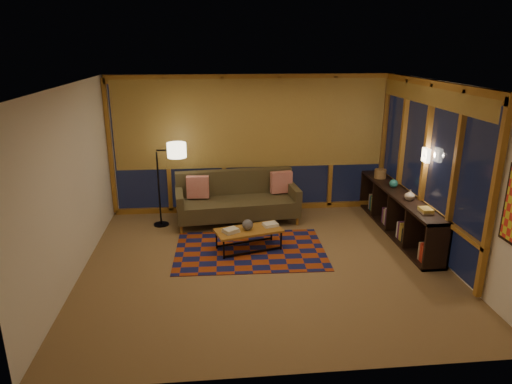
{
  "coord_description": "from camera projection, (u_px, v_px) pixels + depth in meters",
  "views": [
    {
      "loc": [
        -0.76,
        -6.32,
        3.23
      ],
      "look_at": [
        -0.11,
        0.34,
        1.06
      ],
      "focal_mm": 32.0,
      "sensor_mm": 36.0,
      "label": 1
    }
  ],
  "objects": [
    {
      "name": "floor",
      "position": [
        265.0,
        263.0,
        7.04
      ],
      "size": [
        5.5,
        5.0,
        0.01
      ],
      "primitive_type": "cube",
      "color": "#8E6A48",
      "rests_on": "ground"
    },
    {
      "name": "ceiling",
      "position": [
        266.0,
        85.0,
        6.21
      ],
      "size": [
        5.5,
        5.0,
        0.01
      ],
      "primitive_type": "cube",
      "color": "silver",
      "rests_on": "walls"
    },
    {
      "name": "walls",
      "position": [
        266.0,
        180.0,
        6.63
      ],
      "size": [
        5.51,
        5.01,
        2.7
      ],
      "color": "white",
      "rests_on": "floor"
    },
    {
      "name": "window_wall_back",
      "position": [
        251.0,
        145.0,
        8.93
      ],
      "size": [
        5.3,
        0.16,
        2.6
      ],
      "primitive_type": null,
      "color": "#A3671F",
      "rests_on": "walls"
    },
    {
      "name": "window_wall_right",
      "position": [
        424.0,
        165.0,
        7.45
      ],
      "size": [
        0.16,
        3.7,
        2.6
      ],
      "primitive_type": null,
      "color": "#A3671F",
      "rests_on": "walls"
    },
    {
      "name": "wall_sconce",
      "position": [
        426.0,
        155.0,
        7.24
      ],
      "size": [
        0.12,
        0.18,
        0.22
      ],
      "primitive_type": null,
      "color": "#FFEDBC",
      "rests_on": "walls"
    },
    {
      "name": "sofa",
      "position": [
        237.0,
        199.0,
        8.57
      ],
      "size": [
        2.33,
        1.12,
        0.92
      ],
      "primitive_type": null,
      "rotation": [
        0.0,
        0.0,
        0.09
      ],
      "color": "#484228",
      "rests_on": "floor"
    },
    {
      "name": "pillow_left",
      "position": [
        198.0,
        189.0,
        8.49
      ],
      "size": [
        0.42,
        0.16,
        0.41
      ],
      "primitive_type": null,
      "rotation": [
        0.0,
        0.0,
        -0.06
      ],
      "color": "#B30805",
      "rests_on": "sofa"
    },
    {
      "name": "pillow_right",
      "position": [
        281.0,
        184.0,
        8.8
      ],
      "size": [
        0.43,
        0.21,
        0.41
      ],
      "primitive_type": null,
      "rotation": [
        0.0,
        0.0,
        0.18
      ],
      "color": "#B30805",
      "rests_on": "sofa"
    },
    {
      "name": "area_rug",
      "position": [
        250.0,
        250.0,
        7.48
      ],
      "size": [
        2.48,
        1.69,
        0.01
      ],
      "primitive_type": "cube",
      "rotation": [
        0.0,
        0.0,
        -0.03
      ],
      "color": "#943610",
      "rests_on": "floor"
    },
    {
      "name": "coffee_table",
      "position": [
        249.0,
        240.0,
        7.47
      ],
      "size": [
        1.16,
        0.75,
        0.36
      ],
      "primitive_type": null,
      "rotation": [
        0.0,
        0.0,
        0.26
      ],
      "color": "#A3671F",
      "rests_on": "floor"
    },
    {
      "name": "book_stack_a",
      "position": [
        231.0,
        230.0,
        7.3
      ],
      "size": [
        0.32,
        0.3,
        0.07
      ],
      "primitive_type": null,
      "rotation": [
        0.0,
        0.0,
        0.56
      ],
      "color": "beige",
      "rests_on": "coffee_table"
    },
    {
      "name": "book_stack_b",
      "position": [
        270.0,
        224.0,
        7.57
      ],
      "size": [
        0.26,
        0.23,
        0.04
      ],
      "primitive_type": null,
      "rotation": [
        0.0,
        0.0,
        0.29
      ],
      "color": "beige",
      "rests_on": "coffee_table"
    },
    {
      "name": "ceramic_pot",
      "position": [
        248.0,
        225.0,
        7.39
      ],
      "size": [
        0.25,
        0.25,
        0.18
      ],
      "primitive_type": "sphere",
      "rotation": [
        0.0,
        0.0,
        0.6
      ],
      "color": "#2C2B30",
      "rests_on": "coffee_table"
    },
    {
      "name": "floor_lamp",
      "position": [
        159.0,
        185.0,
        8.32
      ],
      "size": [
        0.54,
        0.36,
        1.57
      ],
      "primitive_type": null,
      "rotation": [
        0.0,
        0.0,
        -0.04
      ],
      "color": "black",
      "rests_on": "floor"
    },
    {
      "name": "bookshelf",
      "position": [
        397.0,
        213.0,
        8.11
      ],
      "size": [
        0.4,
        3.02,
        0.75
      ],
      "primitive_type": null,
      "color": "black",
      "rests_on": "floor"
    },
    {
      "name": "basket",
      "position": [
        380.0,
        174.0,
        8.83
      ],
      "size": [
        0.29,
        0.29,
        0.17
      ],
      "primitive_type": "cylinder",
      "rotation": [
        0.0,
        0.0,
        -0.32
      ],
      "color": "olive",
      "rests_on": "bookshelf"
    },
    {
      "name": "teal_bowl",
      "position": [
        394.0,
        183.0,
        8.24
      ],
      "size": [
        0.19,
        0.19,
        0.15
      ],
      "primitive_type": "sphere",
      "rotation": [
        0.0,
        0.0,
        0.26
      ],
      "color": "#237675",
      "rests_on": "bookshelf"
    },
    {
      "name": "vase",
      "position": [
        410.0,
        195.0,
        7.58
      ],
      "size": [
        0.18,
        0.18,
        0.18
      ],
      "primitive_type": "imported",
      "rotation": [
        0.0,
        0.0,
        -0.08
      ],
      "color": "tan",
      "rests_on": "bookshelf"
    },
    {
      "name": "shelf_book_stack",
      "position": [
        426.0,
        210.0,
        7.02
      ],
      "size": [
        0.2,
        0.27,
        0.08
      ],
      "primitive_type": null,
      "rotation": [
        0.0,
        0.0,
        0.04
      ],
      "color": "beige",
      "rests_on": "bookshelf"
    }
  ]
}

